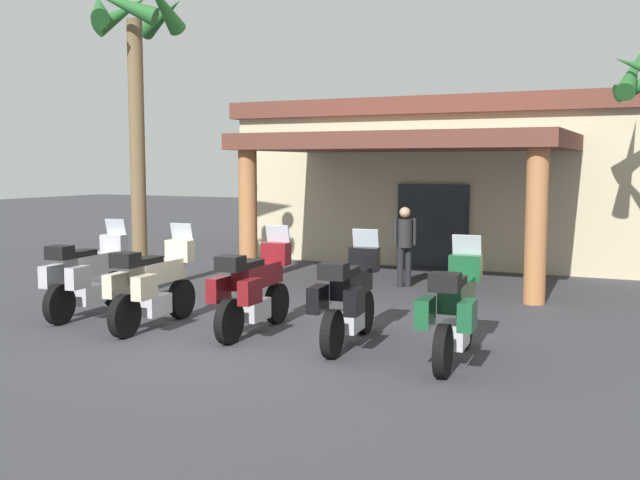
% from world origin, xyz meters
% --- Properties ---
extents(ground_plane, '(80.00, 80.00, 0.00)m').
position_xyz_m(ground_plane, '(0.00, 0.00, 0.00)').
color(ground_plane, '#38383D').
extents(motel_building, '(11.75, 11.05, 4.26)m').
position_xyz_m(motel_building, '(-0.10, 11.86, 2.18)').
color(motel_building, beige).
rests_on(motel_building, ground_plane).
extents(motorcycle_silver, '(0.78, 2.21, 1.61)m').
position_xyz_m(motorcycle_silver, '(-3.42, 0.59, 0.70)').
color(motorcycle_silver, black).
rests_on(motorcycle_silver, ground_plane).
extents(motorcycle_cream, '(0.73, 2.21, 1.61)m').
position_xyz_m(motorcycle_cream, '(-1.80, 0.34, 0.70)').
color(motorcycle_cream, black).
rests_on(motorcycle_cream, ground_plane).
extents(motorcycle_maroon, '(0.73, 2.21, 1.61)m').
position_xyz_m(motorcycle_maroon, '(-0.18, 0.73, 0.70)').
color(motorcycle_maroon, black).
rests_on(motorcycle_maroon, ground_plane).
extents(motorcycle_black, '(0.79, 2.21, 1.61)m').
position_xyz_m(motorcycle_black, '(1.44, 0.69, 0.70)').
color(motorcycle_black, black).
rests_on(motorcycle_black, ground_plane).
extents(motorcycle_green, '(0.75, 2.21, 1.61)m').
position_xyz_m(motorcycle_green, '(3.06, 0.47, 0.70)').
color(motorcycle_green, black).
rests_on(motorcycle_green, ground_plane).
extents(pedestrian, '(0.40, 0.40, 1.69)m').
position_xyz_m(pedestrian, '(0.35, 5.90, 0.98)').
color(pedestrian, black).
rests_on(pedestrian, ground_plane).
extents(palm_tree_roadside, '(2.02, 2.07, 6.20)m').
position_xyz_m(palm_tree_roadside, '(-4.25, 2.92, 4.54)').
color(palm_tree_roadside, brown).
rests_on(palm_tree_roadside, ground_plane).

